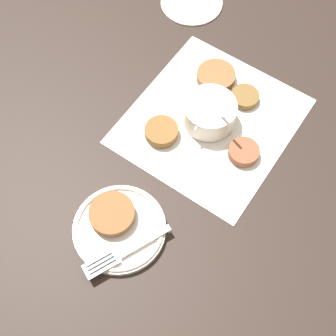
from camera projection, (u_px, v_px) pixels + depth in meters
ground_plane at (224, 124)px, 0.97m from camera, size 4.00×4.00×0.00m
napkin at (211, 121)px, 0.97m from camera, size 0.36×0.33×0.00m
sauce_bowl at (209, 114)px, 0.95m from camera, size 0.12×0.11×0.09m
fritter_0 at (245, 97)px, 0.98m from camera, size 0.06×0.06×0.01m
fritter_1 at (216, 76)px, 1.01m from camera, size 0.08×0.08×0.02m
fritter_2 at (244, 152)px, 0.92m from camera, size 0.06×0.06×0.02m
fritter_3 at (161, 132)px, 0.94m from camera, size 0.07×0.07×0.02m
serving_plate at (120, 228)px, 0.85m from camera, size 0.17×0.17×0.02m
fritter_on_plate at (112, 214)px, 0.85m from camera, size 0.08×0.08×0.02m
fork at (118, 254)px, 0.82m from camera, size 0.16×0.10×0.00m
extra_saucer at (192, 2)px, 1.12m from camera, size 0.15×0.15×0.01m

